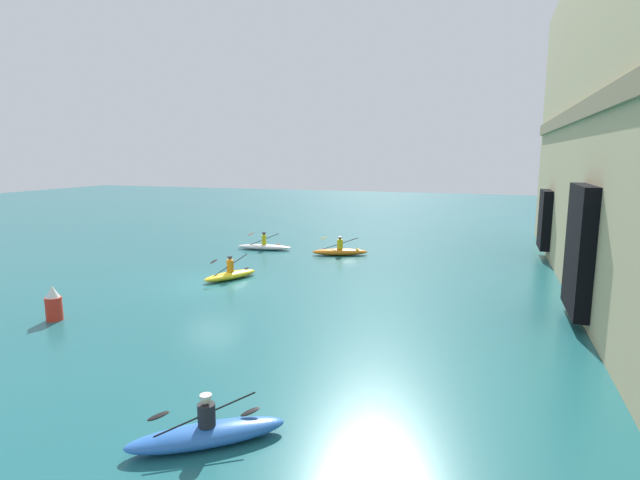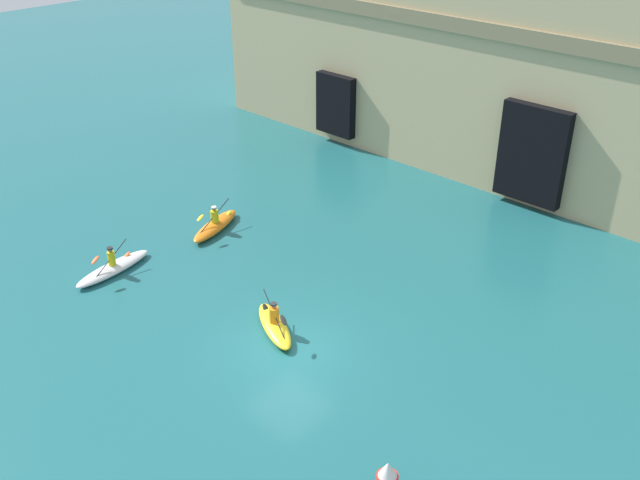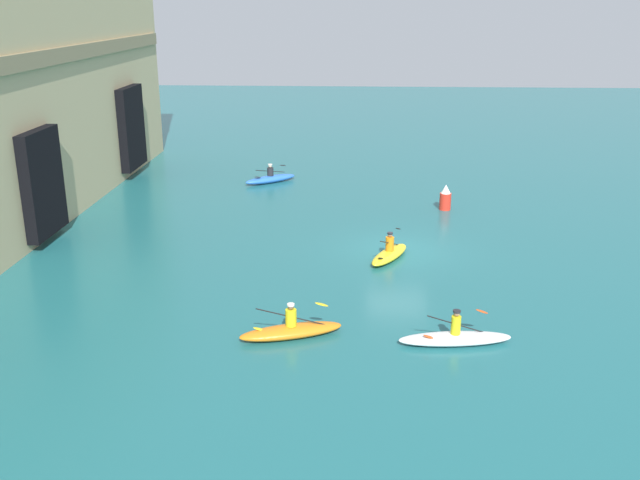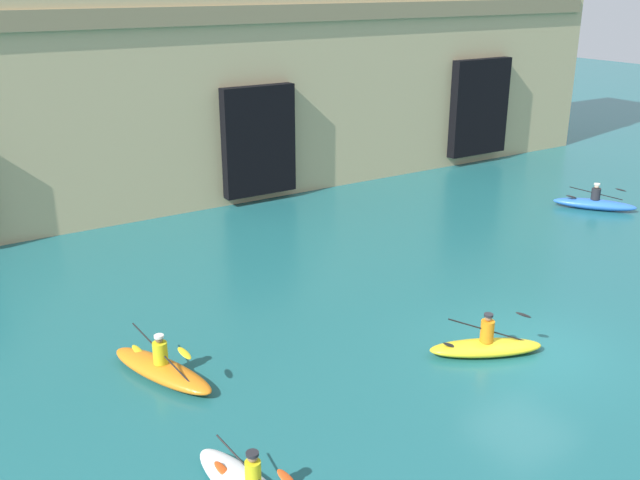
{
  "view_description": "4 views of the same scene",
  "coord_description": "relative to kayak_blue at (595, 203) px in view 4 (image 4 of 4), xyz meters",
  "views": [
    {
      "loc": [
        19.36,
        11.87,
        5.82
      ],
      "look_at": [
        -2.7,
        4.37,
        1.85
      ],
      "focal_mm": 28.0,
      "sensor_mm": 36.0,
      "label": 1
    },
    {
      "loc": [
        13.73,
        -13.01,
        14.6
      ],
      "look_at": [
        -1.71,
        3.33,
        2.14
      ],
      "focal_mm": 40.0,
      "sensor_mm": 36.0,
      "label": 2
    },
    {
      "loc": [
        -28.08,
        1.75,
        9.83
      ],
      "look_at": [
        -2.15,
        3.14,
        1.11
      ],
      "focal_mm": 40.0,
      "sensor_mm": 36.0,
      "label": 3
    },
    {
      "loc": [
        -13.03,
        -10.61,
        8.81
      ],
      "look_at": [
        -3.27,
        4.68,
        2.15
      ],
      "focal_mm": 40.0,
      "sensor_mm": 36.0,
      "label": 4
    }
  ],
  "objects": [
    {
      "name": "kayak_blue",
      "position": [
        0.0,
        0.0,
        0.0
      ],
      "size": [
        2.57,
        3.02,
        1.08
      ],
      "rotation": [
        0.0,
        0.0,
        5.37
      ],
      "color": "blue",
      "rests_on": "ground"
    },
    {
      "name": "kayak_yellow",
      "position": [
        -12.37,
        -6.28,
        -0.01
      ],
      "size": [
        2.89,
        1.97,
        1.12
      ],
      "rotation": [
        0.0,
        0.0,
        2.68
      ],
      "color": "yellow",
      "rests_on": "ground"
    },
    {
      "name": "kayak_orange",
      "position": [
        -19.57,
        -2.99,
        -0.01
      ],
      "size": [
        1.85,
        3.32,
        1.12
      ],
      "rotation": [
        0.0,
        0.0,
        1.91
      ],
      "color": "orange",
      "rests_on": "ground"
    },
    {
      "name": "cliff_bluff",
      "position": [
        -11.43,
        11.57,
        7.17
      ],
      "size": [
        40.16,
        6.71,
        14.9
      ],
      "color": "tan",
      "rests_on": "ground"
    },
    {
      "name": "ground_plane",
      "position": [
        -11.27,
        -6.69,
        -0.24
      ],
      "size": [
        120.0,
        120.0,
        0.0
      ],
      "primitive_type": "plane",
      "color": "#1E6066"
    }
  ]
}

